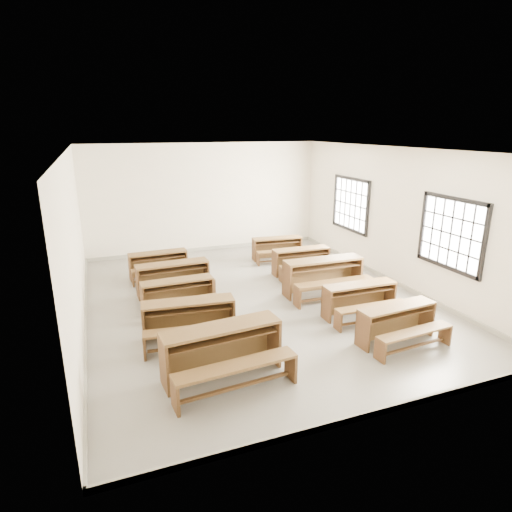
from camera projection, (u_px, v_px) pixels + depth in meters
name	position (u px, v px, depth m)	size (l,w,h in m)	color
room	(260.00, 202.00, 8.76)	(8.50, 8.50, 3.20)	slate
desk_set_0	(223.00, 348.00, 6.34)	(1.87, 1.08, 0.81)	brown
desk_set_1	(189.00, 318.00, 7.48)	(1.68, 1.00, 0.72)	brown
desk_set_2	(178.00, 293.00, 8.70)	(1.47, 0.79, 0.65)	brown
desk_set_3	(173.00, 276.00, 9.57)	(1.63, 0.89, 0.72)	brown
desk_set_4	(159.00, 263.00, 10.67)	(1.45, 0.79, 0.64)	brown
desk_set_5	(398.00, 321.00, 7.43)	(1.52, 0.87, 0.66)	brown
desk_set_6	(360.00, 298.00, 8.43)	(1.51, 0.81, 0.67)	brown
desk_set_7	(324.00, 274.00, 9.56)	(1.82, 0.98, 0.81)	brown
desk_set_8	(302.00, 259.00, 10.91)	(1.51, 0.82, 0.67)	brown
desk_set_9	(278.00, 247.00, 12.12)	(1.47, 0.86, 0.63)	brown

